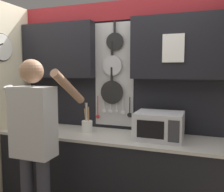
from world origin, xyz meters
name	(u,v)px	position (x,y,z in m)	size (l,w,h in m)	color
base_cabinet_counter	(106,176)	(0.00, 0.00, 0.46)	(2.41, 0.62, 0.93)	black
back_wall_unit	(115,81)	(0.00, 0.27, 1.50)	(2.98, 0.22, 2.41)	black
microwave	(159,126)	(0.57, 0.02, 1.07)	(0.47, 0.40, 0.27)	silver
knife_block	(37,120)	(-0.91, 0.02, 1.03)	(0.12, 0.16, 0.27)	brown
utensil_crock	(87,125)	(-0.24, 0.02, 1.01)	(0.12, 0.12, 0.33)	white
person	(34,136)	(-0.45, -0.65, 1.03)	(0.54, 0.62, 1.72)	#383842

